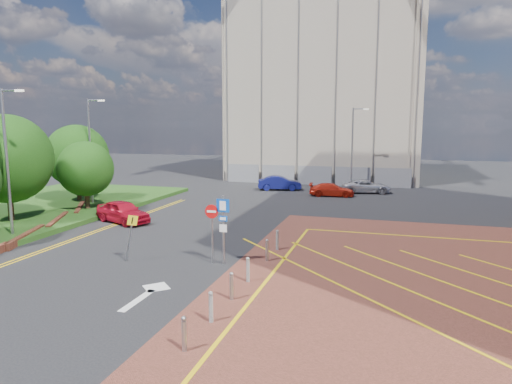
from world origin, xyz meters
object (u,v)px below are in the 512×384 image
at_px(lamp_left_near, 8,156).
at_px(tree_d, 77,156).
at_px(car_blue_back, 280,183).
at_px(car_silver_back, 366,186).
at_px(lamp_left_far, 91,147).
at_px(sign_cluster, 219,222).
at_px(car_red_back, 332,190).
at_px(lamp_back, 353,145).
at_px(tree_b, 7,159).
at_px(warning_sign, 131,232).
at_px(car_red_left, 123,212).
at_px(tree_c, 86,169).

bearing_deg(lamp_left_near, tree_d, 110.35).
height_order(car_blue_back, car_silver_back, car_blue_back).
distance_m(lamp_left_far, sign_cluster, 18.58).
height_order(lamp_left_far, car_red_back, lamp_left_far).
xyz_separation_m(lamp_left_far, lamp_back, (18.50, 16.00, -0.30)).
height_order(tree_b, lamp_back, lamp_back).
bearing_deg(tree_b, lamp_left_near, -44.25).
distance_m(warning_sign, car_red_left, 9.18).
xyz_separation_m(sign_cluster, warning_sign, (-4.05, -0.89, -0.52)).
distance_m(tree_b, warning_sign, 13.03).
bearing_deg(tree_b, car_silver_back, 44.22).
xyz_separation_m(tree_d, lamp_back, (20.58, 15.00, 0.49)).
distance_m(tree_b, lamp_left_far, 7.10).
relative_size(lamp_left_near, sign_cluster, 2.50).
relative_size(tree_c, sign_cluster, 1.53).
height_order(tree_d, car_red_left, tree_d).
height_order(sign_cluster, warning_sign, sign_cluster).
bearing_deg(car_red_left, car_blue_back, 3.62).
distance_m(lamp_left_near, car_blue_back, 25.35).
height_order(tree_c, car_red_left, tree_c).
relative_size(car_red_back, car_silver_back, 0.89).
relative_size(lamp_back, car_silver_back, 1.78).
bearing_deg(car_red_back, car_silver_back, -50.33).
bearing_deg(lamp_left_near, sign_cluster, -4.56).
distance_m(tree_c, warning_sign, 14.01).
relative_size(tree_c, car_red_left, 1.15).
height_order(tree_b, car_red_back, tree_b).
bearing_deg(car_silver_back, lamp_back, 21.10).
height_order(lamp_left_near, lamp_back, lamp_left_near).
height_order(warning_sign, car_red_left, warning_sign).
xyz_separation_m(tree_c, sign_cluster, (13.80, -9.02, -1.24)).
bearing_deg(tree_c, tree_d, 135.00).
relative_size(sign_cluster, car_blue_back, 0.76).
xyz_separation_m(lamp_back, car_red_left, (-13.08, -20.40, -3.63)).
distance_m(lamp_left_far, warning_sign, 16.31).
height_order(tree_d, lamp_back, lamp_back).
xyz_separation_m(warning_sign, car_silver_back, (9.38, 25.46, -0.81)).
bearing_deg(sign_cluster, tree_d, 144.42).
height_order(lamp_left_far, lamp_back, lamp_left_far).
xyz_separation_m(sign_cluster, car_red_back, (2.44, 21.67, -1.37)).
bearing_deg(car_blue_back, lamp_left_far, 122.96).
bearing_deg(tree_c, car_silver_back, 39.12).
xyz_separation_m(lamp_left_near, car_blue_back, (9.79, 23.05, -3.96)).
xyz_separation_m(tree_b, car_red_left, (6.50, 2.60, -3.51)).
height_order(tree_c, lamp_back, lamp_back).
distance_m(tree_b, car_silver_back, 29.69).
bearing_deg(lamp_left_near, car_silver_back, 52.54).
bearing_deg(tree_d, car_red_back, 26.64).
distance_m(tree_d, warning_sign, 18.30).
bearing_deg(tree_b, lamp_left_far, 81.23).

